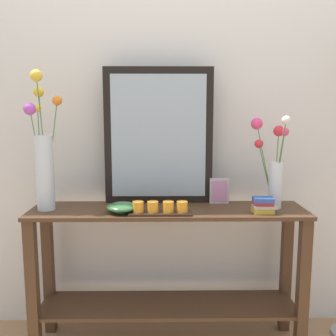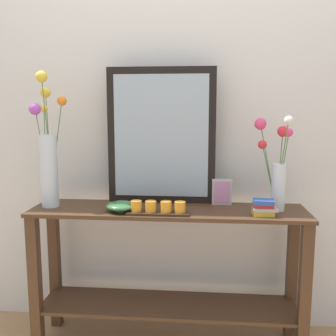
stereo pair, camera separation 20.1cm
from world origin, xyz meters
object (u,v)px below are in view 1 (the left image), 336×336
console_table (168,262)px  book_stack (263,205)px  picture_frame_small (219,191)px  mirror_leaning (159,136)px  candle_tray (160,209)px  tall_vase_left (44,157)px  decorative_bowl (122,207)px  vase_right (273,164)px

console_table → book_stack: size_ratio=11.91×
picture_frame_small → book_stack: picture_frame_small is taller
mirror_leaning → candle_tray: (0.01, -0.25, -0.35)m
tall_vase_left → book_stack: bearing=-4.7°
mirror_leaning → book_stack: mirror_leaning is taller
candle_tray → decorative_bowl: candle_tray is taller
vase_right → tall_vase_left: bearing=-178.6°
tall_vase_left → decorative_bowl: 0.49m
picture_frame_small → console_table: bearing=-158.6°
tall_vase_left → candle_tray: tall_vase_left is taller
console_table → mirror_leaning: 0.69m
console_table → candle_tray: (-0.04, -0.11, 0.33)m
decorative_bowl → tall_vase_left: bearing=168.9°
tall_vase_left → decorative_bowl: tall_vase_left is taller
console_table → book_stack: book_stack is taller
decorative_bowl → candle_tray: bearing=-10.0°
vase_right → candle_tray: vase_right is taller
vase_right → candle_tray: (-0.61, -0.14, -0.21)m
picture_frame_small → vase_right: bearing=-15.9°
mirror_leaning → decorative_bowl: 0.45m
vase_right → book_stack: vase_right is taller
mirror_leaning → candle_tray: bearing=-87.8°
vase_right → candle_tray: bearing=-166.5°
console_table → mirror_leaning: bearing=109.4°
decorative_bowl → book_stack: 0.72m
candle_tray → decorative_bowl: bearing=170.0°
picture_frame_small → tall_vase_left: bearing=-173.5°
vase_right → book_stack: (-0.08, -0.12, -0.19)m
console_table → decorative_bowl: bearing=-162.3°
mirror_leaning → decorative_bowl: size_ratio=4.72×
vase_right → decorative_bowl: 0.83m
candle_tray → picture_frame_small: size_ratio=2.19×
vase_right → decorative_bowl: (-0.80, -0.11, -0.20)m
tall_vase_left → decorative_bowl: bearing=-11.1°
console_table → tall_vase_left: bearing=179.4°
tall_vase_left → book_stack: (1.14, -0.09, -0.24)m
picture_frame_small → decorative_bowl: picture_frame_small is taller
tall_vase_left → book_stack: size_ratio=5.91×
mirror_leaning → vase_right: mirror_leaning is taller
mirror_leaning → vase_right: bearing=-10.0°
candle_tray → book_stack: book_stack is taller
picture_frame_small → book_stack: size_ratio=1.18×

